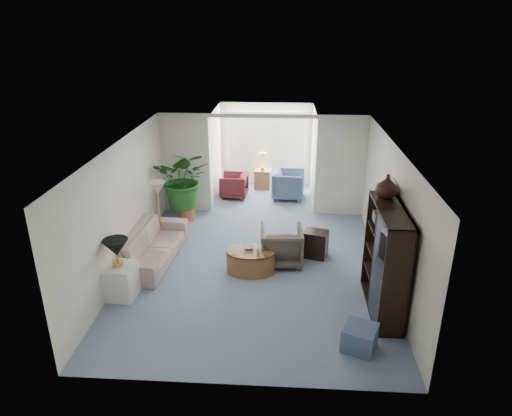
# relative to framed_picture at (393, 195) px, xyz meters

# --- Properties ---
(floor) EXTENTS (6.00, 6.00, 0.00)m
(floor) POSITION_rel_framed_picture_xyz_m (-2.46, 0.10, -1.70)
(floor) COLOR #7F96A8
(floor) RESTS_ON ground
(sunroom_floor) EXTENTS (2.60, 2.60, 0.00)m
(sunroom_floor) POSITION_rel_framed_picture_xyz_m (-2.46, 4.20, -1.70)
(sunroom_floor) COLOR #7F96A8
(sunroom_floor) RESTS_ON ground
(back_pier_left) EXTENTS (1.20, 0.12, 2.50)m
(back_pier_left) POSITION_rel_framed_picture_xyz_m (-4.36, 3.10, -0.45)
(back_pier_left) COLOR white
(back_pier_left) RESTS_ON ground
(back_pier_right) EXTENTS (1.20, 0.12, 2.50)m
(back_pier_right) POSITION_rel_framed_picture_xyz_m (-0.56, 3.10, -0.45)
(back_pier_right) COLOR white
(back_pier_right) RESTS_ON ground
(back_header) EXTENTS (2.60, 0.12, 0.10)m
(back_header) POSITION_rel_framed_picture_xyz_m (-2.46, 3.10, 0.75)
(back_header) COLOR white
(back_header) RESTS_ON back_pier_left
(window_pane) EXTENTS (2.20, 0.02, 1.50)m
(window_pane) POSITION_rel_framed_picture_xyz_m (-2.46, 5.28, -0.30)
(window_pane) COLOR white
(window_blinds) EXTENTS (2.20, 0.02, 1.50)m
(window_blinds) POSITION_rel_framed_picture_xyz_m (-2.46, 5.25, -0.30)
(window_blinds) COLOR white
(framed_picture) EXTENTS (0.04, 0.50, 0.40)m
(framed_picture) POSITION_rel_framed_picture_xyz_m (0.00, 0.00, 0.00)
(framed_picture) COLOR beige
(sofa) EXTENTS (1.04, 2.31, 0.66)m
(sofa) POSITION_rel_framed_picture_xyz_m (-4.55, 0.47, -1.37)
(sofa) COLOR beige
(sofa) RESTS_ON ground
(end_table) EXTENTS (0.59, 0.59, 0.60)m
(end_table) POSITION_rel_framed_picture_xyz_m (-4.75, -0.88, -1.40)
(end_table) COLOR white
(end_table) RESTS_ON ground
(table_lamp) EXTENTS (0.44, 0.44, 0.30)m
(table_lamp) POSITION_rel_framed_picture_xyz_m (-4.75, -0.88, -0.75)
(table_lamp) COLOR black
(table_lamp) RESTS_ON end_table
(floor_lamp) EXTENTS (0.36, 0.36, 0.28)m
(floor_lamp) POSITION_rel_framed_picture_xyz_m (-4.59, 1.30, -0.45)
(floor_lamp) COLOR beige
(floor_lamp) RESTS_ON ground
(coffee_table) EXTENTS (1.00, 1.00, 0.45)m
(coffee_table) POSITION_rel_framed_picture_xyz_m (-2.52, 0.11, -1.47)
(coffee_table) COLOR brown
(coffee_table) RESTS_ON ground
(coffee_bowl) EXTENTS (0.24, 0.24, 0.05)m
(coffee_bowl) POSITION_rel_framed_picture_xyz_m (-2.57, 0.21, -1.22)
(coffee_bowl) COLOR beige
(coffee_bowl) RESTS_ON coffee_table
(coffee_cup) EXTENTS (0.10, 0.10, 0.09)m
(coffee_cup) POSITION_rel_framed_picture_xyz_m (-2.37, 0.01, -1.21)
(coffee_cup) COLOR beige
(coffee_cup) RESTS_ON coffee_table
(wingback_chair) EXTENTS (0.87, 0.89, 0.76)m
(wingback_chair) POSITION_rel_framed_picture_xyz_m (-1.94, 0.52, -1.32)
(wingback_chair) COLOR #62594D
(wingback_chair) RESTS_ON ground
(side_table_dark) EXTENTS (0.55, 0.49, 0.56)m
(side_table_dark) POSITION_rel_framed_picture_xyz_m (-1.24, 0.82, -1.42)
(side_table_dark) COLOR black
(side_table_dark) RESTS_ON ground
(entertainment_cabinet) EXTENTS (0.44, 1.64, 1.82)m
(entertainment_cabinet) POSITION_rel_framed_picture_xyz_m (-0.23, -0.96, -0.79)
(entertainment_cabinet) COLOR black
(entertainment_cabinet) RESTS_ON ground
(cabinet_urn) EXTENTS (0.38, 0.38, 0.39)m
(cabinet_urn) POSITION_rel_framed_picture_xyz_m (-0.23, -0.46, 0.32)
(cabinet_urn) COLOR black
(cabinet_urn) RESTS_ON entertainment_cabinet
(ottoman) EXTENTS (0.61, 0.61, 0.37)m
(ottoman) POSITION_rel_framed_picture_xyz_m (-0.74, -2.04, -1.51)
(ottoman) COLOR slate
(ottoman) RESTS_ON ground
(plant_pot) EXTENTS (0.40, 0.40, 0.32)m
(plant_pot) POSITION_rel_framed_picture_xyz_m (-4.29, 2.54, -1.54)
(plant_pot) COLOR #AA5B31
(plant_pot) RESTS_ON ground
(house_plant) EXTENTS (1.31, 1.13, 1.45)m
(house_plant) POSITION_rel_framed_picture_xyz_m (-4.29, 2.54, -0.65)
(house_plant) COLOR #205E20
(house_plant) RESTS_ON plant_pot
(sunroom_chair_blue) EXTENTS (0.91, 0.89, 0.77)m
(sunroom_chair_blue) POSITION_rel_framed_picture_xyz_m (-1.79, 4.17, -1.31)
(sunroom_chair_blue) COLOR slate
(sunroom_chair_blue) RESTS_ON ground
(sunroom_chair_maroon) EXTENTS (0.77, 0.75, 0.66)m
(sunroom_chair_maroon) POSITION_rel_framed_picture_xyz_m (-3.29, 4.17, -1.37)
(sunroom_chair_maroon) COLOR maroon
(sunroom_chair_maroon) RESTS_ON ground
(sunroom_table) EXTENTS (0.47, 0.38, 0.55)m
(sunroom_table) POSITION_rel_framed_picture_xyz_m (-2.54, 4.92, -1.43)
(sunroom_table) COLOR brown
(sunroom_table) RESTS_ON ground
(shelf_clutter) EXTENTS (0.30, 1.02, 1.06)m
(shelf_clutter) POSITION_rel_framed_picture_xyz_m (-0.28, -1.14, -0.46)
(shelf_clutter) COLOR #52504D
(shelf_clutter) RESTS_ON entertainment_cabinet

